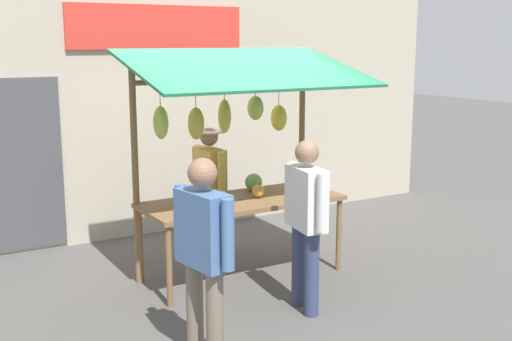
% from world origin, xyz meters
% --- Properties ---
extents(ground_plane, '(40.00, 40.00, 0.00)m').
position_xyz_m(ground_plane, '(0.00, 0.00, 0.00)').
color(ground_plane, '#514F4C').
extents(street_backdrop, '(9.00, 0.30, 3.40)m').
position_xyz_m(street_backdrop, '(0.05, -2.20, 1.70)').
color(street_backdrop, '#B2A893').
rests_on(street_backdrop, ground).
extents(market_stall, '(2.50, 1.46, 2.50)m').
position_xyz_m(market_stall, '(-0.01, -0.05, 1.54)').
color(market_stall, brown).
rests_on(market_stall, ground).
extents(vendor_with_sunhat, '(0.41, 0.68, 1.58)m').
position_xyz_m(vendor_with_sunhat, '(0.01, -0.75, 0.93)').
color(vendor_with_sunhat, navy).
rests_on(vendor_with_sunhat, ground).
extents(shopper_in_striped_shirt, '(0.29, 0.71, 1.70)m').
position_xyz_m(shopper_in_striped_shirt, '(1.26, 1.62, 0.99)').
color(shopper_in_striped_shirt, '#726656').
rests_on(shopper_in_striped_shirt, ground).
extents(shopper_with_shopping_bag, '(0.29, 0.70, 1.67)m').
position_xyz_m(shopper_with_shopping_bag, '(-0.06, 1.13, 0.97)').
color(shopper_with_shopping_bag, navy).
rests_on(shopper_with_shopping_bag, ground).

